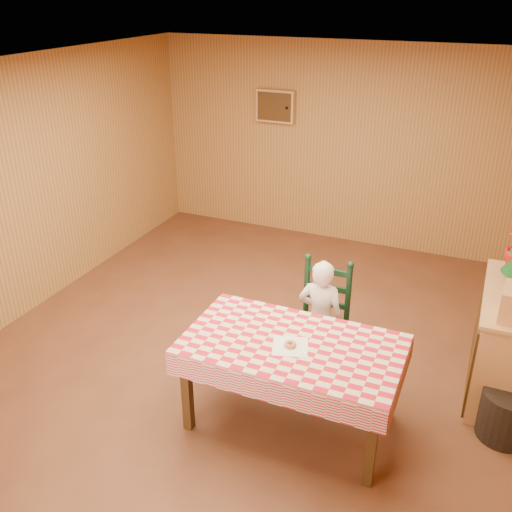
{
  "coord_description": "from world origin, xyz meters",
  "views": [
    {
      "loc": [
        1.86,
        -4.12,
        3.21
      ],
      "look_at": [
        0.0,
        0.2,
        0.95
      ],
      "focal_mm": 40.0,
      "sensor_mm": 36.0,
      "label": 1
    }
  ],
  "objects_px": {
    "storage_bin": "(506,415)",
    "seated_child": "(320,319)",
    "dining_table": "(292,352)",
    "shelf_unit": "(507,343)",
    "ladder_chair": "(322,321)"
  },
  "relations": [
    {
      "from": "seated_child",
      "to": "ladder_chair",
      "type": "bearing_deg",
      "value": -90.0
    },
    {
      "from": "storage_bin",
      "to": "seated_child",
      "type": "bearing_deg",
      "value": 172.46
    },
    {
      "from": "ladder_chair",
      "to": "dining_table",
      "type": "bearing_deg",
      "value": -90.0
    },
    {
      "from": "dining_table",
      "to": "ladder_chair",
      "type": "xyz_separation_m",
      "value": [
        0.0,
        0.79,
        -0.18
      ]
    },
    {
      "from": "seated_child",
      "to": "shelf_unit",
      "type": "height_order",
      "value": "seated_child"
    },
    {
      "from": "ladder_chair",
      "to": "seated_child",
      "type": "bearing_deg",
      "value": -90.0
    },
    {
      "from": "ladder_chair",
      "to": "storage_bin",
      "type": "xyz_separation_m",
      "value": [
        1.58,
        -0.27,
        -0.3
      ]
    },
    {
      "from": "storage_bin",
      "to": "dining_table",
      "type": "bearing_deg",
      "value": -161.77
    },
    {
      "from": "seated_child",
      "to": "storage_bin",
      "type": "distance_m",
      "value": 1.63
    },
    {
      "from": "dining_table",
      "to": "seated_child",
      "type": "distance_m",
      "value": 0.74
    },
    {
      "from": "ladder_chair",
      "to": "storage_bin",
      "type": "height_order",
      "value": "ladder_chair"
    },
    {
      "from": "dining_table",
      "to": "storage_bin",
      "type": "height_order",
      "value": "dining_table"
    },
    {
      "from": "ladder_chair",
      "to": "shelf_unit",
      "type": "distance_m",
      "value": 1.57
    },
    {
      "from": "ladder_chair",
      "to": "seated_child",
      "type": "xyz_separation_m",
      "value": [
        -0.0,
        -0.06,
        0.06
      ]
    },
    {
      "from": "seated_child",
      "to": "shelf_unit",
      "type": "distance_m",
      "value": 1.58
    }
  ]
}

